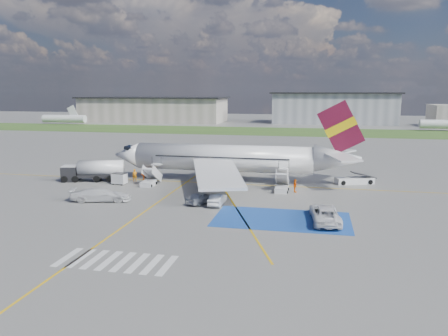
{
  "coord_description": "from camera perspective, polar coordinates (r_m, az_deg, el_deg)",
  "views": [
    {
      "loc": [
        13.09,
        -47.84,
        13.14
      ],
      "look_at": [
        1.95,
        5.26,
        3.5
      ],
      "focal_mm": 35.0,
      "sensor_mm": 36.0,
      "label": 1
    }
  ],
  "objects": [
    {
      "name": "van_white_a",
      "position": [
        45.79,
        13.05,
        -5.46
      ],
      "size": [
        3.18,
        5.99,
        2.16
      ],
      "primitive_type": "imported",
      "rotation": [
        0.0,
        0.0,
        3.23
      ],
      "color": "silver",
      "rests_on": "ground"
    },
    {
      "name": "terminal_centre",
      "position": [
        183.11,
        14.13,
        7.54
      ],
      "size": [
        48.0,
        18.0,
        12.0
      ],
      "primitive_type": "cube",
      "color": "gray",
      "rests_on": "ground"
    },
    {
      "name": "van_white_b",
      "position": [
        54.6,
        -15.82,
        -3.11
      ],
      "size": [
        5.72,
        3.32,
        2.1
      ],
      "primitive_type": "imported",
      "rotation": [
        0.0,
        0.0,
        1.79
      ],
      "color": "silver",
      "rests_on": "ground"
    },
    {
      "name": "crew_nose",
      "position": [
        66.12,
        -10.56,
        -0.83
      ],
      "size": [
        0.95,
        1.01,
        1.65
      ],
      "primitive_type": "imported",
      "rotation": [
        0.0,
        0.0,
        -1.02
      ],
      "color": "#E1590B",
      "rests_on": "ground"
    },
    {
      "name": "fuel_tanker",
      "position": [
        67.09,
        -16.67,
        -0.54
      ],
      "size": [
        9.14,
        4.61,
        3.02
      ],
      "rotation": [
        0.0,
        0.0,
        0.27
      ],
      "color": "black",
      "rests_on": "ground"
    },
    {
      "name": "airstairs_fwd",
      "position": [
        62.17,
        -9.72,
        -1.69
      ],
      "size": [
        1.9,
        5.2,
        3.6
      ],
      "color": "silver",
      "rests_on": "ground"
    },
    {
      "name": "taxiway_line_main",
      "position": [
        62.65,
        -0.47,
        -2.03
      ],
      "size": [
        120.0,
        0.2,
        0.01
      ],
      "primitive_type": "cube",
      "color": "gold",
      "rests_on": "ground"
    },
    {
      "name": "ground",
      "position": [
        51.31,
        -3.35,
        -4.78
      ],
      "size": [
        400.0,
        400.0,
        0.0
      ],
      "primitive_type": "plane",
      "color": "#60605E",
      "rests_on": "ground"
    },
    {
      "name": "taxiway_line_cross",
      "position": [
        43.96,
        -13.18,
        -7.59
      ],
      "size": [
        0.2,
        60.0,
        0.01
      ],
      "primitive_type": "cube",
      "color": "gold",
      "rests_on": "ground"
    },
    {
      "name": "gpu_cart",
      "position": [
        63.68,
        -13.5,
        -1.43
      ],
      "size": [
        2.15,
        1.55,
        1.66
      ],
      "rotation": [
        0.0,
        0.0,
        -0.15
      ],
      "color": "silver",
      "rests_on": "ground"
    },
    {
      "name": "crosswalk",
      "position": [
        35.85,
        -13.92,
        -11.73
      ],
      "size": [
        9.0,
        4.0,
        0.01
      ],
      "color": "silver",
      "rests_on": "ground"
    },
    {
      "name": "terminal_west",
      "position": [
        190.61,
        -9.17,
        7.5
      ],
      "size": [
        60.0,
        22.0,
        10.0
      ],
      "primitive_type": "cube",
      "color": "gray",
      "rests_on": "ground"
    },
    {
      "name": "car_silver_b",
      "position": [
        50.94,
        -0.87,
        -4.1
      ],
      "size": [
        1.49,
        4.07,
        1.33
      ],
      "primitive_type": "imported",
      "rotation": [
        0.0,
        0.0,
        3.12
      ],
      "color": "#BBBEC2",
      "rests_on": "ground"
    },
    {
      "name": "taxiway_line_diag",
      "position": [
        62.65,
        -0.47,
        -2.03
      ],
      "size": [
        20.71,
        56.45,
        0.01
      ],
      "primitive_type": "cube",
      "rotation": [
        0.0,
        0.0,
        0.35
      ],
      "color": "gold",
      "rests_on": "ground"
    },
    {
      "name": "belt_loader",
      "position": [
        65.22,
        16.7,
        -1.59
      ],
      "size": [
        5.97,
        3.64,
        1.73
      ],
      "rotation": [
        0.0,
        0.0,
        0.35
      ],
      "color": "silver",
      "rests_on": "ground"
    },
    {
      "name": "airliner",
      "position": [
        63.67,
        1.23,
        1.27
      ],
      "size": [
        36.81,
        32.95,
        11.92
      ],
      "color": "silver",
      "rests_on": "ground"
    },
    {
      "name": "airstairs_aft",
      "position": [
        58.06,
        7.54,
        -2.47
      ],
      "size": [
        1.9,
        5.2,
        3.6
      ],
      "color": "silver",
      "rests_on": "ground"
    },
    {
      "name": "crew_fwd",
      "position": [
        65.24,
        -11.57,
        -0.94
      ],
      "size": [
        0.78,
        0.65,
        1.82
      ],
      "primitive_type": "imported",
      "rotation": [
        0.0,
        0.0,
        0.38
      ],
      "color": "orange",
      "rests_on": "ground"
    },
    {
      "name": "crew_aft",
      "position": [
        57.79,
        9.26,
        -2.3
      ],
      "size": [
        0.75,
        1.12,
        1.77
      ],
      "primitive_type": "imported",
      "rotation": [
        0.0,
        0.0,
        1.9
      ],
      "color": "orange",
      "rests_on": "ground"
    },
    {
      "name": "staging_box",
      "position": [
        45.87,
        7.54,
        -6.65
      ],
      "size": [
        14.0,
        8.0,
        0.01
      ],
      "primitive_type": "cube",
      "color": "#194498",
      "rests_on": "ground"
    },
    {
      "name": "car_silver_a",
      "position": [
        51.68,
        -3.02,
        -3.86
      ],
      "size": [
        3.31,
        4.45,
        1.41
      ],
      "primitive_type": "imported",
      "rotation": [
        0.0,
        0.0,
        2.69
      ],
      "color": "silver",
      "rests_on": "ground"
    },
    {
      "name": "grass_strip",
      "position": [
        144.04,
        6.61,
        4.78
      ],
      "size": [
        400.0,
        30.0,
        0.01
      ],
      "primitive_type": "cube",
      "color": "#2D4C1E",
      "rests_on": "ground"
    }
  ]
}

